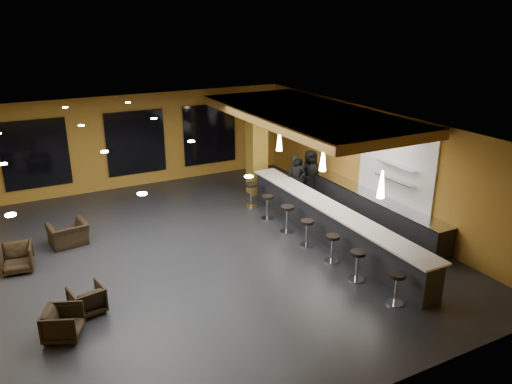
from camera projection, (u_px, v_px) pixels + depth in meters
name	position (u px, v px, depth m)	size (l,w,h in m)	color
floor	(201.00, 254.00, 13.95)	(12.00, 13.00, 0.10)	black
ceiling	(196.00, 128.00, 12.73)	(12.00, 13.00, 0.10)	black
wall_back	(135.00, 141.00, 18.80)	(12.00, 0.10, 3.50)	#A17024
wall_front	(350.00, 320.00, 7.88)	(12.00, 0.10, 3.50)	#A17024
wall_right	(375.00, 164.00, 15.97)	(0.10, 13.00, 3.50)	#A17024
wood_soffit	(306.00, 114.00, 15.37)	(3.60, 8.00, 0.28)	#A3722F
window_left	(35.00, 154.00, 17.20)	(2.20, 0.06, 2.40)	black
window_center	(136.00, 143.00, 18.72)	(2.20, 0.06, 2.40)	black
window_right	(210.00, 134.00, 20.03)	(2.20, 0.06, 2.40)	black
tile_backsplash	(395.00, 165.00, 15.01)	(0.06, 3.20, 2.40)	white
bar_counter	(330.00, 224.00, 14.52)	(0.60, 8.00, 1.00)	black
bar_top	(331.00, 208.00, 14.34)	(0.78, 8.10, 0.05)	white
prep_counter	(372.00, 209.00, 15.83)	(0.70, 6.00, 0.86)	black
prep_top	(373.00, 196.00, 15.68)	(0.72, 6.00, 0.03)	silver
wall_shelf_lower	(395.00, 180.00, 14.92)	(0.30, 1.50, 0.03)	silver
wall_shelf_upper	(397.00, 165.00, 14.77)	(0.30, 1.50, 0.03)	silver
column	(257.00, 147.00, 17.93)	(0.60, 0.60, 3.50)	olive
pendant_0	(382.00, 184.00, 12.22)	(0.20, 0.20, 0.70)	white
pendant_1	(323.00, 159.00, 14.31)	(0.20, 0.20, 0.70)	white
pendant_2	(279.00, 140.00, 16.39)	(0.20, 0.20, 0.70)	white
staff_a	(296.00, 181.00, 17.03)	(0.64, 0.42, 1.77)	black
staff_b	(299.00, 180.00, 17.49)	(0.75, 0.59, 1.55)	black
staff_c	(310.00, 173.00, 17.91)	(0.84, 0.55, 1.73)	black
armchair_a	(63.00, 323.00, 10.19)	(0.71, 0.74, 0.67)	black
armchair_b	(87.00, 299.00, 11.06)	(0.69, 0.71, 0.65)	black
armchair_c	(17.00, 258.00, 12.83)	(0.77, 0.79, 0.72)	black
armchair_d	(68.00, 234.00, 14.29)	(1.03, 0.90, 0.67)	black
bar_stool_0	(397.00, 285.00, 11.31)	(0.40, 0.40, 0.79)	silver
bar_stool_1	(357.00, 262.00, 12.33)	(0.40, 0.40, 0.79)	silver
bar_stool_2	(332.00, 245.00, 13.26)	(0.39, 0.39, 0.77)	silver
bar_stool_3	(307.00, 230.00, 14.17)	(0.40, 0.40, 0.78)	silver
bar_stool_4	(287.00, 216.00, 15.05)	(0.43, 0.43, 0.84)	silver
bar_stool_5	(267.00, 204.00, 16.02)	(0.40, 0.40, 0.79)	silver
bar_stool_6	(251.00, 192.00, 16.98)	(0.43, 0.43, 0.86)	silver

